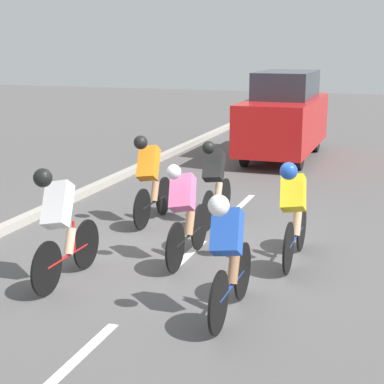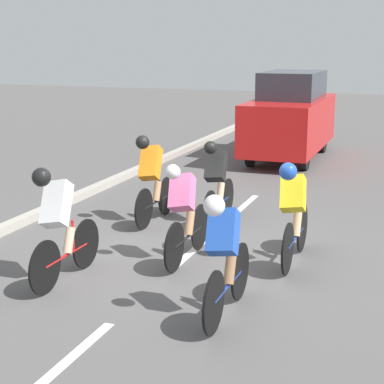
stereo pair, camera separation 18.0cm
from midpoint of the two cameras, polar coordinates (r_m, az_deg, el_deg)
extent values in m
plane|color=#565454|center=(9.63, 0.69, -5.18)|extent=(60.00, 60.00, 0.00)
cube|color=white|center=(6.74, -9.36, -13.83)|extent=(0.12, 1.40, 0.01)
cube|color=white|center=(9.43, 0.22, -5.58)|extent=(0.12, 1.40, 0.01)
cube|color=white|center=(12.36, 5.28, -1.03)|extent=(0.12, 1.40, 0.01)
cube|color=#A8A399|center=(10.87, -15.87, -3.15)|extent=(0.20, 28.38, 0.14)
cylinder|color=black|center=(8.93, -8.84, -4.55)|extent=(0.03, 0.68, 0.68)
cylinder|color=black|center=(8.11, -12.31, -6.58)|extent=(0.03, 0.68, 0.68)
cylinder|color=red|center=(8.51, -10.49, -5.52)|extent=(0.04, 1.02, 0.04)
cylinder|color=red|center=(8.59, -9.95, -3.84)|extent=(0.04, 0.04, 0.42)
cylinder|color=green|center=(8.52, -10.34, -4.78)|extent=(0.07, 0.07, 0.16)
cylinder|color=beige|center=(8.52, -10.28, -4.22)|extent=(0.12, 0.23, 0.36)
cube|color=white|center=(8.26, -11.36, -1.06)|extent=(0.42, 0.49, 0.63)
sphere|color=black|center=(8.02, -12.62, 1.29)|extent=(0.24, 0.24, 0.24)
cylinder|color=black|center=(9.58, 1.23, -3.13)|extent=(0.03, 0.69, 0.69)
cylinder|color=black|center=(8.65, -0.98, -4.95)|extent=(0.03, 0.69, 0.69)
cylinder|color=black|center=(9.11, 0.18, -4.00)|extent=(0.04, 1.03, 0.04)
cylinder|color=black|center=(9.21, 0.56, -2.44)|extent=(0.04, 0.04, 0.42)
cylinder|color=#1999D8|center=(9.13, 0.29, -3.31)|extent=(0.07, 0.07, 0.16)
cylinder|color=tan|center=(9.13, 0.35, -2.78)|extent=(0.12, 0.23, 0.36)
cube|color=pink|center=(8.86, -0.31, -0.06)|extent=(0.41, 0.45, 0.57)
sphere|color=white|center=(8.60, -1.10, 1.80)|extent=(0.20, 0.20, 0.20)
cylinder|color=black|center=(9.66, 10.30, -3.16)|extent=(0.03, 0.71, 0.71)
cylinder|color=black|center=(8.68, 9.08, -5.02)|extent=(0.03, 0.71, 0.71)
cylinder|color=navy|center=(9.16, 9.72, -4.04)|extent=(0.04, 1.04, 0.04)
cylinder|color=navy|center=(9.28, 9.98, -2.48)|extent=(0.04, 0.04, 0.42)
cylinder|color=green|center=(9.18, 9.81, -3.35)|extent=(0.07, 0.07, 0.16)
cylinder|color=#DBAD84|center=(9.19, 9.86, -2.83)|extent=(0.12, 0.23, 0.36)
cube|color=yellow|center=(8.90, 9.55, -0.13)|extent=(0.39, 0.44, 0.55)
sphere|color=blue|center=(8.62, 9.13, 1.81)|extent=(0.24, 0.24, 0.24)
cylinder|color=black|center=(11.46, 3.62, -0.45)|extent=(0.03, 0.67, 0.67)
cylinder|color=black|center=(10.53, 2.07, -1.67)|extent=(0.03, 0.67, 0.67)
cylinder|color=navy|center=(10.99, 2.88, -1.03)|extent=(0.04, 1.00, 0.04)
cylinder|color=navy|center=(11.11, 3.16, 0.23)|extent=(0.04, 0.04, 0.42)
cylinder|color=#1999D8|center=(11.02, 2.96, -0.47)|extent=(0.07, 0.07, 0.16)
cylinder|color=beige|center=(11.02, 3.01, -0.03)|extent=(0.12, 0.23, 0.36)
cube|color=black|center=(10.76, 2.62, 2.32)|extent=(0.37, 0.45, 0.56)
sphere|color=black|center=(10.50, 2.14, 3.97)|extent=(0.21, 0.21, 0.21)
cylinder|color=black|center=(7.81, 4.97, -7.04)|extent=(0.03, 0.70, 0.70)
cylinder|color=black|center=(6.90, 2.70, -9.83)|extent=(0.03, 0.70, 0.70)
cylinder|color=navy|center=(7.35, 3.91, -8.35)|extent=(0.04, 1.02, 0.04)
cylinder|color=navy|center=(7.44, 4.32, -6.36)|extent=(0.04, 0.04, 0.42)
cylinder|color=#1999D8|center=(7.36, 4.03, -7.49)|extent=(0.07, 0.07, 0.16)
cylinder|color=#9E704C|center=(7.36, 4.10, -6.84)|extent=(0.12, 0.23, 0.36)
cube|color=blue|center=(7.05, 3.51, -3.57)|extent=(0.39, 0.45, 0.56)
sphere|color=white|center=(6.76, 2.75, -1.22)|extent=(0.23, 0.23, 0.23)
cylinder|color=black|center=(11.49, -1.85, -0.34)|extent=(0.03, 0.68, 0.68)
cylinder|color=black|center=(10.62, -3.81, -1.51)|extent=(0.03, 0.68, 0.68)
cylinder|color=black|center=(11.05, -2.79, -0.91)|extent=(0.04, 0.97, 0.04)
cylinder|color=black|center=(11.16, -2.47, 0.34)|extent=(0.04, 0.04, 0.42)
cylinder|color=white|center=(11.08, -2.70, -0.34)|extent=(0.07, 0.07, 0.16)
cylinder|color=tan|center=(11.08, -2.66, 0.08)|extent=(0.12, 0.23, 0.36)
cube|color=orange|center=(10.83, -3.23, 2.59)|extent=(0.40, 0.49, 0.62)
sphere|color=black|center=(10.58, -3.93, 4.43)|extent=(0.23, 0.23, 0.23)
cylinder|color=black|center=(15.67, 10.36, 3.06)|extent=(0.14, 0.64, 0.64)
cylinder|color=black|center=(15.95, 5.54, 3.40)|extent=(0.14, 0.64, 0.64)
cylinder|color=black|center=(18.33, 11.85, 4.47)|extent=(0.14, 0.64, 0.64)
cylinder|color=black|center=(18.57, 7.69, 4.75)|extent=(0.14, 0.64, 0.64)
cube|color=red|center=(17.02, 8.99, 6.07)|extent=(1.70, 4.39, 1.26)
cube|color=#2D333D|center=(17.14, 9.26, 9.38)|extent=(1.39, 2.42, 0.69)
camera|label=1|loc=(0.09, -89.44, 0.13)|focal=60.00mm
camera|label=2|loc=(0.09, 90.56, -0.13)|focal=60.00mm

